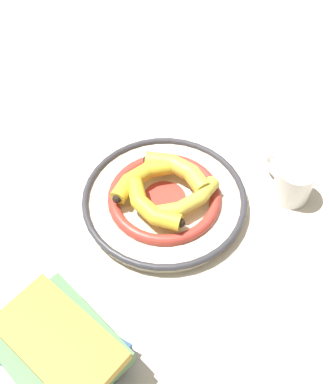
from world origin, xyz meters
The scene contains 8 objects.
ground_plane centered at (0.00, 0.00, 0.00)m, with size 2.80×2.80×0.00m, color beige.
decorative_bowl centered at (0.00, 0.02, 0.02)m, with size 0.35×0.35×0.04m.
banana_a centered at (0.03, 0.07, 0.05)m, with size 0.12×0.14×0.03m.
banana_b centered at (-0.05, 0.05, 0.06)m, with size 0.11×0.16×0.04m.
banana_c centered at (-0.03, -0.03, 0.05)m, with size 0.12×0.14×0.03m.
banana_d centered at (0.05, -0.01, 0.05)m, with size 0.13×0.13×0.03m.
book_stack centered at (0.34, -0.12, 0.05)m, with size 0.25×0.25×0.10m.
coffee_mug centered at (-0.05, 0.29, 0.04)m, with size 0.11×0.10×0.08m.
Camera 1 is at (0.58, 0.07, 0.78)m, focal length 42.00 mm.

